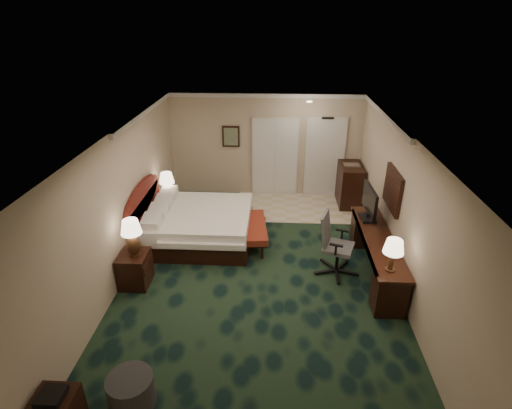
# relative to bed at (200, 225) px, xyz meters

# --- Properties ---
(floor) EXTENTS (5.00, 7.50, 0.00)m
(floor) POSITION_rel_bed_xyz_m (1.32, -1.22, -0.34)
(floor) COLOR black
(floor) RESTS_ON ground
(ceiling) EXTENTS (5.00, 7.50, 0.00)m
(ceiling) POSITION_rel_bed_xyz_m (1.32, -1.22, 2.36)
(ceiling) COLOR white
(ceiling) RESTS_ON wall_back
(wall_back) EXTENTS (5.00, 0.00, 2.70)m
(wall_back) POSITION_rel_bed_xyz_m (1.32, 2.53, 1.01)
(wall_back) COLOR tan
(wall_back) RESTS_ON ground
(wall_front) EXTENTS (5.00, 0.00, 2.70)m
(wall_front) POSITION_rel_bed_xyz_m (1.32, -4.97, 1.01)
(wall_front) COLOR tan
(wall_front) RESTS_ON ground
(wall_left) EXTENTS (0.00, 7.50, 2.70)m
(wall_left) POSITION_rel_bed_xyz_m (-1.18, -1.22, 1.01)
(wall_left) COLOR tan
(wall_left) RESTS_ON ground
(wall_right) EXTENTS (0.00, 7.50, 2.70)m
(wall_right) POSITION_rel_bed_xyz_m (3.82, -1.22, 1.01)
(wall_right) COLOR tan
(wall_right) RESTS_ON ground
(crown_molding) EXTENTS (5.00, 7.50, 0.10)m
(crown_molding) POSITION_rel_bed_xyz_m (1.32, -1.22, 2.31)
(crown_molding) COLOR silver
(crown_molding) RESTS_ON wall_back
(tile_patch) EXTENTS (3.20, 1.70, 0.01)m
(tile_patch) POSITION_rel_bed_xyz_m (2.22, 1.68, -0.34)
(tile_patch) COLOR beige
(tile_patch) RESTS_ON ground
(headboard) EXTENTS (0.12, 2.00, 1.40)m
(headboard) POSITION_rel_bed_xyz_m (-1.12, -0.22, 0.36)
(headboard) COLOR #44110A
(headboard) RESTS_ON ground
(entry_door) EXTENTS (1.02, 0.06, 2.18)m
(entry_door) POSITION_rel_bed_xyz_m (2.87, 2.50, 0.71)
(entry_door) COLOR silver
(entry_door) RESTS_ON ground
(closet_doors) EXTENTS (1.20, 0.06, 2.10)m
(closet_doors) POSITION_rel_bed_xyz_m (1.57, 2.49, 0.71)
(closet_doors) COLOR beige
(closet_doors) RESTS_ON ground
(wall_art) EXTENTS (0.45, 0.06, 0.55)m
(wall_art) POSITION_rel_bed_xyz_m (0.42, 2.49, 1.26)
(wall_art) COLOR #456459
(wall_art) RESTS_ON wall_back
(wall_mirror) EXTENTS (0.05, 0.95, 0.75)m
(wall_mirror) POSITION_rel_bed_xyz_m (3.78, -0.62, 1.21)
(wall_mirror) COLOR white
(wall_mirror) RESTS_ON wall_right
(bed) EXTENTS (2.15, 1.99, 0.68)m
(bed) POSITION_rel_bed_xyz_m (0.00, 0.00, 0.00)
(bed) COLOR white
(bed) RESTS_ON ground
(nightstand_near) EXTENTS (0.50, 0.58, 0.63)m
(nightstand_near) POSITION_rel_bed_xyz_m (-0.90, -1.64, -0.03)
(nightstand_near) COLOR black
(nightstand_near) RESTS_ON ground
(nightstand_far) EXTENTS (0.43, 0.49, 0.54)m
(nightstand_far) POSITION_rel_bed_xyz_m (-0.94, 0.89, -0.07)
(nightstand_far) COLOR black
(nightstand_far) RESTS_ON ground
(lamp_near) EXTENTS (0.37, 0.37, 0.69)m
(lamp_near) POSITION_rel_bed_xyz_m (-0.87, -1.63, 0.63)
(lamp_near) COLOR black
(lamp_near) RESTS_ON nightstand_near
(lamp_far) EXTENTS (0.44, 0.44, 0.66)m
(lamp_far) POSITION_rel_bed_xyz_m (-0.90, 0.88, 0.53)
(lamp_far) COLOR black
(lamp_far) RESTS_ON nightstand_far
(bed_bench) EXTENTS (0.62, 1.41, 0.46)m
(bed_bench) POSITION_rel_bed_xyz_m (1.18, -0.11, -0.11)
(bed_bench) COLOR maroon
(bed_bench) RESTS_ON ground
(ottoman) EXTENTS (0.73, 0.73, 0.42)m
(ottoman) POSITION_rel_bed_xyz_m (-0.15, -4.09, -0.13)
(ottoman) COLOR #2C2C2C
(ottoman) RESTS_ON ground
(desk) EXTENTS (0.57, 2.63, 0.76)m
(desk) POSITION_rel_bed_xyz_m (3.52, -1.07, 0.04)
(desk) COLOR black
(desk) RESTS_ON ground
(tv) EXTENTS (0.11, 0.89, 0.69)m
(tv) POSITION_rel_bed_xyz_m (3.47, -0.31, 0.76)
(tv) COLOR black
(tv) RESTS_ON desk
(desk_lamp) EXTENTS (0.36, 0.36, 0.57)m
(desk_lamp) POSITION_rel_bed_xyz_m (3.49, -2.07, 0.71)
(desk_lamp) COLOR black
(desk_lamp) RESTS_ON desk
(desk_chair) EXTENTS (0.87, 0.85, 1.20)m
(desk_chair) POSITION_rel_bed_xyz_m (2.81, -1.09, 0.26)
(desk_chair) COLOR #565656
(desk_chair) RESTS_ON ground
(minibar) EXTENTS (0.55, 1.00, 1.05)m
(minibar) POSITION_rel_bed_xyz_m (3.50, 1.98, 0.18)
(minibar) COLOR black
(minibar) RESTS_ON ground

